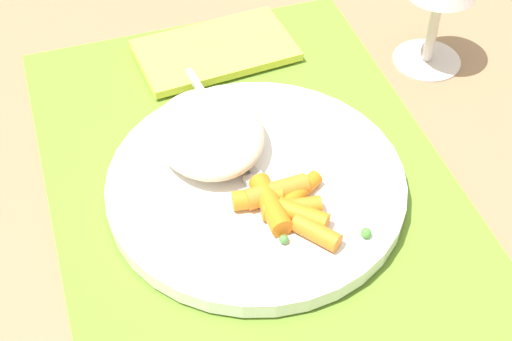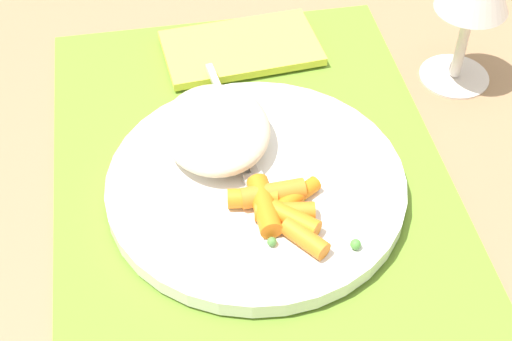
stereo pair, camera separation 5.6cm
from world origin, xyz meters
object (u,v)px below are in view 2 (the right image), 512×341
carrot_portion (278,207)px  napkin (241,48)px  plate (256,185)px  rice_mound (216,129)px  fork (245,150)px

carrot_portion → napkin: (-0.22, 0.01, -0.02)m
plate → carrot_portion: bearing=14.6°
plate → carrot_portion: carrot_portion is taller
carrot_portion → napkin: size_ratio=0.54×
plate → napkin: 0.18m
rice_mound → fork: 0.03m
plate → rice_mound: bearing=-151.3°
fork → napkin: (-0.15, 0.02, -0.01)m
plate → rice_mound: rice_mound is taller
plate → rice_mound: size_ratio=2.26×
rice_mound → carrot_portion: 0.09m
carrot_portion → fork: carrot_portion is taller
fork → napkin: 0.15m
rice_mound → fork: (0.02, 0.02, -0.01)m
carrot_portion → fork: bearing=-168.6°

